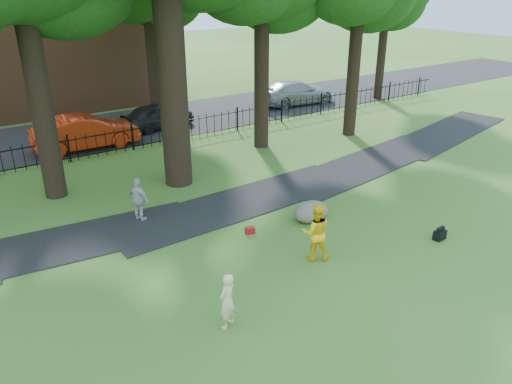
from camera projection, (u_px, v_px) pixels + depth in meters
ground at (281, 255)px, 15.21m from camera, size 120.00×120.00×0.00m
footpath at (240, 203)px, 18.68m from camera, size 36.07×3.85×0.03m
street at (106, 130)px, 27.33m from camera, size 80.00×7.00×0.02m
iron_fence at (132, 138)px, 24.06m from camera, size 44.00×0.04×1.20m
woman at (227, 301)px, 11.89m from camera, size 0.63×0.54×1.46m
man at (316, 232)px, 14.70m from camera, size 1.10×1.03×1.79m
pedestrian at (139, 200)px, 17.08m from camera, size 0.71×0.99×1.56m
boulder at (311, 210)px, 17.26m from camera, size 1.47×1.24×0.74m
backpack at (440, 235)px, 16.08m from camera, size 0.44×0.29×0.31m
red_bag at (250, 230)px, 16.47m from camera, size 0.37×0.29×0.22m
red_sedan at (85, 132)px, 24.24m from camera, size 5.05×1.88×1.65m
grey_car at (158, 116)px, 27.46m from camera, size 4.34×2.31×1.40m
silver_car at (296, 92)px, 32.55m from camera, size 5.41×2.57×1.52m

